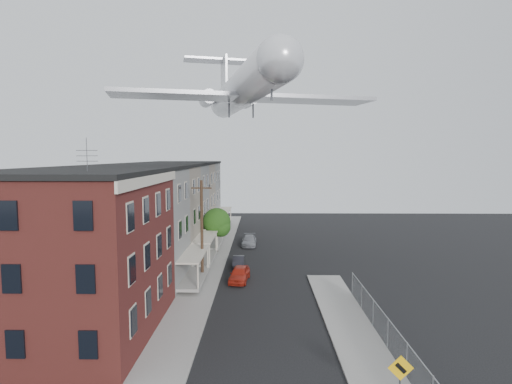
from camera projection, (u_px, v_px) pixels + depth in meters
The scene contains 18 objects.
sidewalk_left at pixel (212, 261), 42.05m from camera, with size 3.00×62.00×0.12m, color gray.
sidewalk_right at pixel (357, 341), 23.98m from camera, with size 3.00×26.00×0.12m, color gray.
curb_left at pixel (226, 261), 42.03m from camera, with size 0.15×62.00×0.14m, color gray.
curb_right at pixel (333, 340), 24.00m from camera, with size 0.15×26.00×0.14m, color gray.
corner_building at pixel (73, 253), 24.75m from camera, with size 10.31×12.30×12.15m.
row_house_a at pixel (125, 226), 34.21m from camera, with size 11.98×7.00×10.30m.
row_house_b at pixel (148, 214), 41.18m from camera, with size 11.98×7.00×10.30m.
row_house_c at pixel (165, 206), 48.15m from camera, with size 11.98×7.00×10.30m.
row_house_d at pixel (177, 199), 55.12m from camera, with size 11.98×7.00×10.30m.
row_house_e at pixel (186, 195), 62.09m from camera, with size 11.98×7.00×10.30m.
chainlink_fence at pixel (388, 333), 22.88m from camera, with size 0.06×18.06×1.90m.
warning_sign at pixel (400, 376), 16.82m from camera, with size 1.10×0.11×2.80m.
utility_pole at pixel (202, 228), 35.66m from camera, with size 1.80×0.26×9.00m.
street_tree at pixel (218, 223), 45.65m from camera, with size 3.22×3.20×5.20m.
car_near at pixel (239, 274), 35.51m from camera, with size 1.56×3.89×1.33m, color #B42717.
car_mid at pixel (238, 262), 40.01m from camera, with size 1.14×3.27×1.08m, color black.
car_far at pixel (249, 241), 49.69m from camera, with size 1.72×4.24×1.23m, color gray.
airplane at pixel (242, 90), 41.34m from camera, with size 26.14×29.89×8.61m.
Camera 1 is at (-0.28, -17.15, 11.15)m, focal length 28.00 mm.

